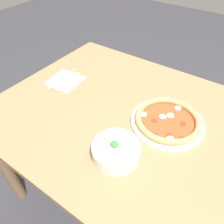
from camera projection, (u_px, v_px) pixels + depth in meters
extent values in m
plane|color=#333338|center=(128.00, 195.00, 1.48)|extent=(8.00, 8.00, 0.00)
cube|color=#99724C|center=(136.00, 120.00, 1.00)|extent=(1.32, 0.97, 0.03)
cylinder|color=olive|center=(94.00, 93.00, 1.74)|extent=(0.06, 0.06, 0.70)
cylinder|color=olive|center=(5.00, 166.00, 1.24)|extent=(0.06, 0.06, 0.70)
cylinder|color=white|center=(167.00, 122.00, 0.96)|extent=(0.32, 0.32, 0.01)
torus|color=tan|center=(168.00, 119.00, 0.94)|extent=(0.28, 0.28, 0.03)
cylinder|color=#B74723|center=(167.00, 121.00, 0.95)|extent=(0.25, 0.25, 0.01)
cylinder|color=#A83323|center=(170.00, 135.00, 0.88)|extent=(0.03, 0.03, 0.00)
cylinder|color=#A83323|center=(154.00, 120.00, 0.95)|extent=(0.03, 0.03, 0.00)
cylinder|color=#A83323|center=(181.00, 108.00, 1.00)|extent=(0.03, 0.03, 0.00)
cylinder|color=#A83323|center=(183.00, 123.00, 0.93)|extent=(0.03, 0.03, 0.00)
cylinder|color=#A83323|center=(154.00, 135.00, 0.89)|extent=(0.03, 0.03, 0.00)
cylinder|color=#A83323|center=(183.00, 139.00, 0.87)|extent=(0.03, 0.03, 0.00)
ellipsoid|color=silver|center=(163.00, 116.00, 0.96)|extent=(0.03, 0.03, 0.01)
ellipsoid|color=silver|center=(143.00, 114.00, 0.97)|extent=(0.03, 0.03, 0.01)
ellipsoid|color=silver|center=(170.00, 115.00, 0.97)|extent=(0.03, 0.03, 0.01)
ellipsoid|color=silver|center=(178.00, 108.00, 1.00)|extent=(0.03, 0.03, 0.01)
ellipsoid|color=silver|center=(170.00, 139.00, 0.87)|extent=(0.03, 0.03, 0.01)
cylinder|color=white|center=(116.00, 151.00, 0.81)|extent=(0.18, 0.18, 0.06)
torus|color=white|center=(116.00, 147.00, 0.80)|extent=(0.18, 0.18, 0.01)
ellipsoid|color=tan|center=(108.00, 140.00, 0.82)|extent=(0.03, 0.04, 0.02)
ellipsoid|color=tan|center=(99.00, 155.00, 0.77)|extent=(0.04, 0.04, 0.02)
ellipsoid|color=tan|center=(126.00, 143.00, 0.82)|extent=(0.04, 0.04, 0.02)
ellipsoid|color=#998466|center=(113.00, 140.00, 0.84)|extent=(0.04, 0.04, 0.02)
ellipsoid|color=#998466|center=(127.00, 142.00, 0.82)|extent=(0.04, 0.04, 0.02)
ellipsoid|color=#998466|center=(117.00, 150.00, 0.80)|extent=(0.04, 0.04, 0.02)
ellipsoid|color=tan|center=(131.00, 149.00, 0.80)|extent=(0.03, 0.04, 0.02)
ellipsoid|color=#998466|center=(135.00, 151.00, 0.80)|extent=(0.04, 0.04, 0.02)
sphere|color=#388433|center=(114.00, 145.00, 0.80)|extent=(0.03, 0.03, 0.03)
ellipsoid|color=yellow|center=(104.00, 140.00, 0.82)|extent=(0.04, 0.02, 0.02)
cube|color=white|center=(65.00, 81.00, 1.20)|extent=(0.18, 0.18, 0.00)
cube|color=silver|center=(72.00, 79.00, 1.20)|extent=(0.02, 0.14, 0.00)
cube|color=silver|center=(59.00, 88.00, 1.14)|extent=(0.01, 0.06, 0.00)
cube|color=silver|center=(60.00, 88.00, 1.14)|extent=(0.01, 0.06, 0.00)
cube|color=silver|center=(61.00, 88.00, 1.14)|extent=(0.01, 0.06, 0.00)
cube|color=silver|center=(61.00, 88.00, 1.14)|extent=(0.01, 0.06, 0.00)
cube|color=silver|center=(70.00, 73.00, 1.25)|extent=(0.02, 0.09, 0.01)
cube|color=silver|center=(57.00, 83.00, 1.18)|extent=(0.03, 0.13, 0.00)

